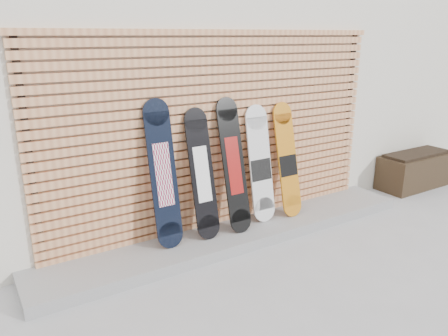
# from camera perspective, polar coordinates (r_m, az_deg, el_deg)

# --- Properties ---
(ground) EXTENTS (80.00, 80.00, 0.00)m
(ground) POSITION_cam_1_polar(r_m,az_deg,el_deg) (4.67, 7.93, -11.81)
(ground) COLOR #9C9C9F
(ground) RESTS_ON ground
(building) EXTENTS (12.00, 5.00, 3.60)m
(building) POSITION_cam_1_polar(r_m,az_deg,el_deg) (7.34, -6.46, 13.50)
(building) COLOR silver
(building) RESTS_ON ground
(concrete_step) EXTENTS (4.60, 0.70, 0.12)m
(concrete_step) POSITION_cam_1_polar(r_m,az_deg,el_deg) (5.05, 1.64, -8.59)
(concrete_step) COLOR gray
(concrete_step) RESTS_ON ground
(slat_wall) EXTENTS (4.26, 0.08, 2.29)m
(slat_wall) POSITION_cam_1_polar(r_m,az_deg,el_deg) (4.90, -0.13, 4.87)
(slat_wall) COLOR tan
(slat_wall) RESTS_ON ground
(planter_box) EXTENTS (1.21, 0.50, 0.54)m
(planter_box) POSITION_cam_1_polar(r_m,az_deg,el_deg) (7.25, 23.64, -0.22)
(planter_box) COLOR black
(planter_box) RESTS_ON ground
(snowboard_0) EXTENTS (0.28, 0.30, 1.53)m
(snowboard_0) POSITION_cam_1_polar(r_m,az_deg,el_deg) (4.46, -7.94, -0.87)
(snowboard_0) COLOR black
(snowboard_0) RESTS_ON concrete_step
(snowboard_1) EXTENTS (0.27, 0.33, 1.40)m
(snowboard_1) POSITION_cam_1_polar(r_m,az_deg,el_deg) (4.66, -2.88, -0.82)
(snowboard_1) COLOR black
(snowboard_1) RESTS_ON concrete_step
(snowboard_2) EXTENTS (0.27, 0.38, 1.48)m
(snowboard_2) POSITION_cam_1_polar(r_m,az_deg,el_deg) (4.82, 1.27, 0.31)
(snowboard_2) COLOR black
(snowboard_2) RESTS_ON concrete_step
(snowboard_3) EXTENTS (0.30, 0.28, 1.36)m
(snowboard_3) POSITION_cam_1_polar(r_m,az_deg,el_deg) (5.09, 4.75, 0.42)
(snowboard_3) COLOR silver
(snowboard_3) RESTS_ON concrete_step
(snowboard_4) EXTENTS (0.27, 0.34, 1.36)m
(snowboard_4) POSITION_cam_1_polar(r_m,az_deg,el_deg) (5.30, 8.28, 0.94)
(snowboard_4) COLOR #C87615
(snowboard_4) RESTS_ON concrete_step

